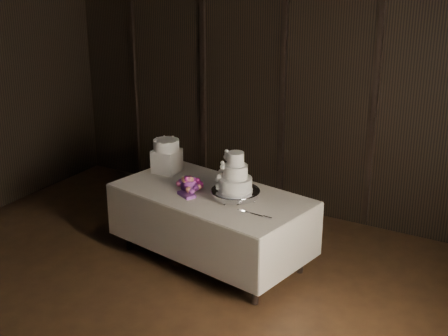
{
  "coord_description": "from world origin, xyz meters",
  "views": [
    {
      "loc": [
        3.02,
        -3.07,
        3.13
      ],
      "look_at": [
        0.14,
        1.86,
        1.05
      ],
      "focal_mm": 50.0,
      "sensor_mm": 36.0,
      "label": 1
    }
  ],
  "objects_px": {
    "bouquet": "(189,185)",
    "small_cake": "(166,145)",
    "cake_stand": "(235,194)",
    "wedding_cake": "(232,175)",
    "display_table": "(211,224)",
    "box_pedestal": "(167,161)"
  },
  "relations": [
    {
      "from": "small_cake",
      "to": "box_pedestal",
      "type": "bearing_deg",
      "value": 0.0
    },
    {
      "from": "cake_stand",
      "to": "wedding_cake",
      "type": "relative_size",
      "value": 1.25
    },
    {
      "from": "display_table",
      "to": "bouquet",
      "type": "height_order",
      "value": "bouquet"
    },
    {
      "from": "bouquet",
      "to": "small_cake",
      "type": "distance_m",
      "value": 0.67
    },
    {
      "from": "display_table",
      "to": "cake_stand",
      "type": "relative_size",
      "value": 4.41
    },
    {
      "from": "bouquet",
      "to": "display_table",
      "type": "bearing_deg",
      "value": 19.78
    },
    {
      "from": "cake_stand",
      "to": "display_table",
      "type": "bearing_deg",
      "value": 176.8
    },
    {
      "from": "cake_stand",
      "to": "box_pedestal",
      "type": "bearing_deg",
      "value": 163.82
    },
    {
      "from": "wedding_cake",
      "to": "bouquet",
      "type": "height_order",
      "value": "wedding_cake"
    },
    {
      "from": "box_pedestal",
      "to": "wedding_cake",
      "type": "bearing_deg",
      "value": -17.48
    },
    {
      "from": "small_cake",
      "to": "display_table",
      "type": "bearing_deg",
      "value": -20.91
    },
    {
      "from": "cake_stand",
      "to": "small_cake",
      "type": "height_order",
      "value": "small_cake"
    },
    {
      "from": "cake_stand",
      "to": "wedding_cake",
      "type": "bearing_deg",
      "value": -150.26
    },
    {
      "from": "display_table",
      "to": "box_pedestal",
      "type": "relative_size",
      "value": 8.21
    },
    {
      "from": "cake_stand",
      "to": "wedding_cake",
      "type": "height_order",
      "value": "wedding_cake"
    },
    {
      "from": "bouquet",
      "to": "box_pedestal",
      "type": "height_order",
      "value": "box_pedestal"
    },
    {
      "from": "display_table",
      "to": "wedding_cake",
      "type": "bearing_deg",
      "value": 2.49
    },
    {
      "from": "wedding_cake",
      "to": "box_pedestal",
      "type": "bearing_deg",
      "value": 139.08
    },
    {
      "from": "display_table",
      "to": "cake_stand",
      "type": "bearing_deg",
      "value": 6.41
    },
    {
      "from": "display_table",
      "to": "small_cake",
      "type": "height_order",
      "value": "small_cake"
    },
    {
      "from": "cake_stand",
      "to": "bouquet",
      "type": "height_order",
      "value": "bouquet"
    },
    {
      "from": "display_table",
      "to": "bouquet",
      "type": "xyz_separation_m",
      "value": [
        -0.21,
        -0.08,
        0.41
      ]
    }
  ]
}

